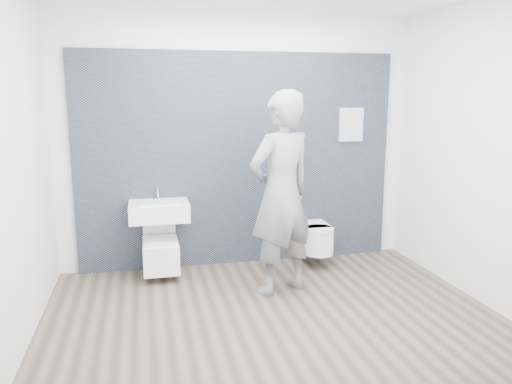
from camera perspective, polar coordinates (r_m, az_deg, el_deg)
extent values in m
plane|color=brown|center=(4.61, 1.72, -13.73)|extent=(4.00, 4.00, 0.00)
plane|color=silver|center=(5.67, -2.05, 5.67)|extent=(4.00, 0.00, 4.00)
plane|color=silver|center=(2.81, 9.63, 0.00)|extent=(4.00, 0.00, 4.00)
plane|color=silver|center=(4.19, -25.72, 2.66)|extent=(0.00, 3.00, 3.00)
plane|color=silver|center=(5.11, 24.15, 4.11)|extent=(0.00, 3.00, 3.00)
cube|color=black|center=(5.94, -1.90, -7.92)|extent=(3.60, 0.06, 2.40)
cube|color=white|center=(5.39, -11.03, -2.16)|extent=(0.62, 0.47, 0.19)
cube|color=silver|center=(5.35, -11.06, -1.26)|extent=(0.44, 0.31, 0.03)
cylinder|color=silver|center=(5.53, -11.16, -0.02)|extent=(0.02, 0.02, 0.16)
cylinder|color=silver|center=(5.47, -11.17, 0.57)|extent=(0.02, 0.10, 0.02)
cylinder|color=silver|center=(5.64, -11.05, -3.21)|extent=(0.04, 0.04, 0.12)
cube|color=white|center=(5.49, -10.83, -7.08)|extent=(0.37, 0.54, 0.31)
cylinder|color=silver|center=(5.41, -10.87, -5.78)|extent=(0.26, 0.26, 0.03)
cube|color=white|center=(5.40, -10.88, -5.51)|extent=(0.35, 0.43, 0.02)
cube|color=white|center=(5.55, -11.04, -2.88)|extent=(0.35, 0.11, 0.39)
cube|color=silver|center=(5.75, -10.89, -7.45)|extent=(0.10, 0.06, 0.08)
cube|color=white|center=(5.85, 6.54, -5.13)|extent=(0.33, 0.39, 0.28)
cylinder|color=white|center=(5.68, 7.19, -5.66)|extent=(0.33, 0.33, 0.28)
cube|color=white|center=(5.78, 6.66, -3.74)|extent=(0.32, 0.37, 0.03)
cylinder|color=white|center=(5.62, 7.30, -4.21)|extent=(0.32, 0.32, 0.03)
cube|color=silver|center=(6.03, 5.99, -5.62)|extent=(0.09, 0.06, 0.08)
cube|color=white|center=(6.28, 10.30, -7.04)|extent=(0.29, 0.03, 0.39)
imported|color=gray|center=(4.81, 2.90, -0.23)|extent=(0.85, 0.72, 1.98)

